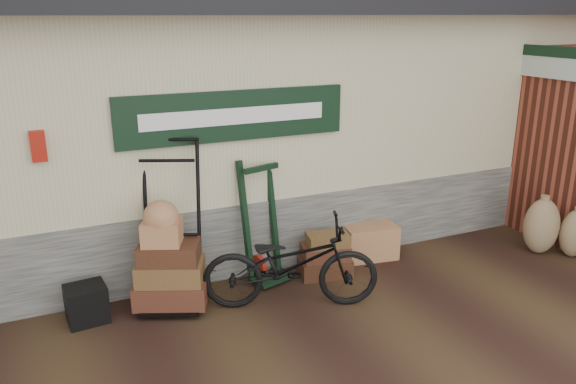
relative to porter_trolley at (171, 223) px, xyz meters
The scene contains 11 objects.
ground 1.62m from the porter_trolley, 33.37° to the right, with size 80.00×80.00×0.00m, color black.
station_building 2.40m from the porter_trolley, 60.72° to the left, with size 14.40×4.10×3.20m.
brick_outbuilding 5.85m from the porter_trolley, ahead, with size 1.71×4.51×2.62m.
porter_trolley is the anchor object (origin of this frame).
green_barrow 1.10m from the porter_trolley, ahead, with size 0.52×0.44×1.45m, color black, non-canonical shape.
suitcase_stack 1.90m from the porter_trolley, ahead, with size 0.61×0.38×0.54m, color #3D2013, non-canonical shape.
wicker_hamper 2.65m from the porter_trolley, ahead, with size 0.67×0.44×0.44m, color #915A3A.
black_trunk 1.17m from the porter_trolley, behind, with size 0.39×0.34×0.39m, color black.
bicycle 1.32m from the porter_trolley, 30.03° to the right, with size 1.87×0.65×1.08m, color black.
burlap_sack_left 4.75m from the porter_trolley, ahead, with size 0.47×0.39×0.75m, color #846347.
burlap_sack_right 5.10m from the porter_trolley, 11.01° to the right, with size 0.40×0.33×0.63m, color #846347.
Camera 1 is at (-2.28, -4.82, 3.02)m, focal length 35.00 mm.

